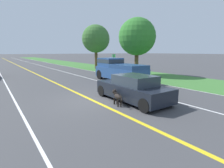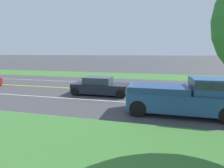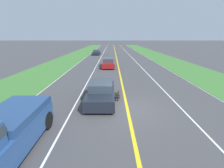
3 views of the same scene
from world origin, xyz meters
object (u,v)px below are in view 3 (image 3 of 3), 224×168
ego_car (101,92)px  car_trailing_mid (96,52)px  dog (117,94)px  car_trailing_near (108,63)px

ego_car → car_trailing_mid: size_ratio=1.00×
ego_car → car_trailing_mid: ego_car is taller
ego_car → dog: size_ratio=3.77×
ego_car → car_trailing_near: ego_car is taller
dog → ego_car: bearing=18.3°
ego_car → car_trailing_near: (-0.23, -12.98, -0.04)m
ego_car → dog: (-1.16, -0.10, -0.20)m
ego_car → car_trailing_mid: bearing=-83.7°
dog → car_trailing_mid: bearing=-68.2°
car_trailing_near → ego_car: bearing=89.0°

